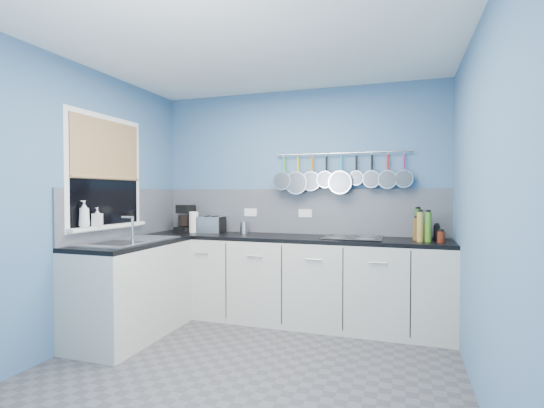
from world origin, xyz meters
The scene contains 46 objects.
floor centered at (0.00, 0.00, -0.01)m, with size 3.20×3.00×0.02m, color #47474C.
ceiling centered at (0.00, 0.00, 2.51)m, with size 3.20×3.00×0.02m, color white.
wall_back centered at (0.00, 1.51, 1.25)m, with size 3.20×0.02×2.50m, color #456C93.
wall_front centered at (0.00, -1.51, 1.25)m, with size 3.20×0.02×2.50m, color #456C93.
wall_left centered at (-1.61, 0.00, 1.25)m, with size 0.02×3.00×2.50m, color #456C93.
wall_right centered at (1.61, 0.00, 1.25)m, with size 0.02×3.00×2.50m, color #456C93.
backsplash_back centered at (0.00, 1.49, 1.15)m, with size 3.20×0.02×0.50m, color gray.
backsplash_left centered at (-1.59, 0.60, 1.15)m, with size 0.02×1.80×0.50m, color gray.
cabinet_run_back centered at (0.00, 1.20, 0.43)m, with size 3.20×0.60×0.86m, color #BCB9AD.
worktop_back centered at (0.00, 1.20, 0.88)m, with size 3.20×0.60×0.04m, color black.
cabinet_run_left centered at (-1.30, 0.30, 0.43)m, with size 0.60×1.20×0.86m, color #BCB9AD.
worktop_left centered at (-1.30, 0.30, 0.88)m, with size 0.60×1.20×0.04m, color black.
window_frame centered at (-1.58, 0.30, 1.55)m, with size 0.01×1.00×1.10m, color white.
window_glass centered at (-1.57, 0.30, 1.55)m, with size 0.01×0.90×1.00m, color black.
bamboo_blind centered at (-1.56, 0.30, 1.77)m, with size 0.01×0.90×0.55m, color #A87A4D.
window_sill centered at (-1.55, 0.30, 1.04)m, with size 0.10×0.98×0.03m, color white.
sink_unit centered at (-1.30, 0.30, 0.90)m, with size 0.50×0.95×0.01m, color silver.
mixer_tap centered at (-1.14, 0.12, 1.03)m, with size 0.12×0.08×0.26m, color silver, non-canonical shape.
socket_left centered at (-0.55, 1.48, 1.13)m, with size 0.15×0.01×0.09m, color white.
socket_right centered at (0.10, 1.48, 1.13)m, with size 0.15×0.01×0.09m, color white.
pot_rail centered at (0.50, 1.45, 1.78)m, with size 0.02×0.02×1.45m, color silver.
soap_bottle_a centered at (-1.53, -0.03, 1.17)m, with size 0.09×0.09×0.24m, color white.
soap_bottle_b centered at (-1.53, 0.13, 1.14)m, with size 0.08×0.08×0.17m, color white.
paper_towel centered at (-1.16, 1.24, 1.02)m, with size 0.11×0.11×0.24m, color white.
coffee_maker centered at (-1.29, 1.27, 1.06)m, with size 0.18×0.20×0.32m, color black, non-canonical shape.
toaster centered at (-0.96, 1.29, 0.99)m, with size 0.28×0.16×0.18m, color silver.
canister centered at (-0.57, 1.34, 0.96)m, with size 0.09×0.09×0.13m, color silver.
hob centered at (0.66, 1.21, 0.91)m, with size 0.58×0.51×0.01m, color black.
pan_0 centered at (-0.13, 1.44, 1.58)m, with size 0.21×0.12×0.40m, color silver, non-canonical shape.
pan_1 centered at (0.02, 1.44, 1.56)m, with size 0.25×0.11×0.44m, color silver, non-canonical shape.
pan_2 centered at (0.18, 1.44, 1.58)m, with size 0.22×0.09×0.41m, color silver, non-canonical shape.
pan_3 centered at (0.34, 1.44, 1.59)m, with size 0.19×0.11×0.38m, color silver, non-canonical shape.
pan_4 centered at (0.50, 1.44, 1.56)m, with size 0.25×0.12×0.44m, color silver, non-canonical shape.
pan_5 centered at (0.66, 1.44, 1.61)m, with size 0.15×0.06×0.34m, color silver, non-canonical shape.
pan_6 centered at (0.82, 1.44, 1.59)m, with size 0.19×0.08×0.38m, color silver, non-canonical shape.
pan_7 centered at (0.98, 1.44, 1.59)m, with size 0.19×0.08×0.38m, color silver, non-canonical shape.
pan_8 centered at (1.14, 1.44, 1.59)m, with size 0.18×0.08×0.37m, color silver, non-canonical shape.
condiment_0 centered at (1.44, 1.33, 0.96)m, with size 0.06×0.06×0.13m, color #8C5914.
condiment_1 centered at (1.37, 1.33, 0.98)m, with size 0.06×0.06×0.16m, color black.
condiment_2 centered at (1.27, 1.33, 1.05)m, with size 0.06×0.06×0.30m, color #265919.
condiment_3 centered at (1.44, 1.24, 0.97)m, with size 0.06×0.06×0.15m, color black.
condiment_4 centered at (1.35, 1.23, 0.98)m, with size 0.06×0.06×0.17m, color brown.
condiment_5 centered at (1.26, 1.22, 1.01)m, with size 0.07×0.07×0.22m, color brown.
condiment_6 centered at (1.46, 1.10, 0.95)m, with size 0.07×0.07×0.10m, color #4C190C.
condiment_7 centered at (1.35, 1.12, 1.04)m, with size 0.06×0.06×0.28m, color #3F721E.
condiment_8 centered at (1.28, 1.11, 1.04)m, with size 0.06×0.06×0.28m, color olive.
Camera 1 is at (1.13, -2.84, 1.35)m, focal length 26.38 mm.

